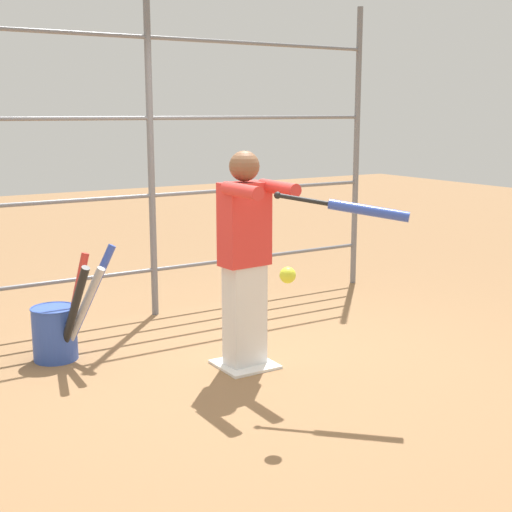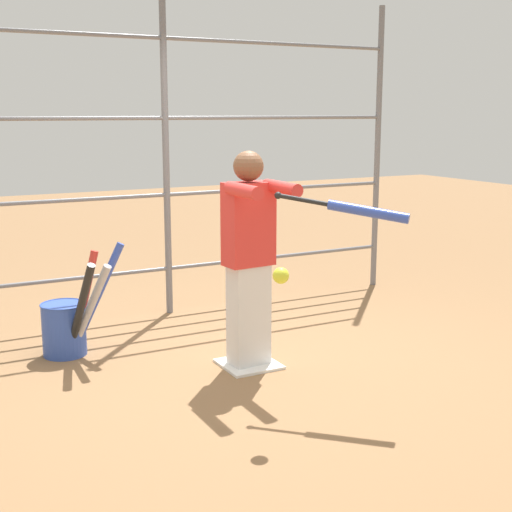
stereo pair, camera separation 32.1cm
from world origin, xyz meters
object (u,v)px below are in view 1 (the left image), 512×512
Objects in this scene: baseball_bat_swinging at (357,209)px; bat_bucket at (60,328)px; softball_in_flight at (288,275)px; batter at (246,253)px.

baseball_bat_swinging is 2.41m from bat_bucket.
bat_bucket is (0.82, -1.81, -0.66)m from softball_in_flight.
bat_bucket is at bearing -38.04° from batter.
softball_in_flight is (0.63, 0.16, -0.32)m from baseball_bat_swinging.
batter is 0.94m from baseball_bat_swinging.
baseball_bat_swinging is 0.73m from softball_in_flight.
batter reaches higher than bat_bucket.
batter is 1.82× the size of bat_bucket.
baseball_bat_swinging is (-0.35, 0.79, 0.38)m from batter.
batter is 1.52m from bat_bucket.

